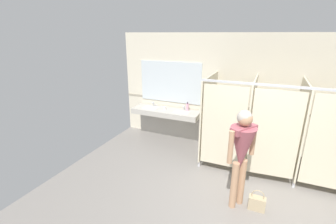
% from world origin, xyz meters
% --- Properties ---
extents(ground_plane, '(7.52, 5.57, 0.10)m').
position_xyz_m(ground_plane, '(0.00, 0.00, -0.05)').
color(ground_plane, gray).
extents(wall_back, '(7.52, 0.12, 2.80)m').
position_xyz_m(wall_back, '(0.00, 2.55, 1.40)').
color(wall_back, beige).
rests_on(wall_back, ground_plane).
extents(wall_back_tile_band, '(7.52, 0.01, 0.06)m').
position_xyz_m(wall_back_tile_band, '(0.00, 2.48, 1.05)').
color(wall_back_tile_band, '#9E937F').
rests_on(wall_back_tile_band, wall_back).
extents(vanity_counter, '(1.83, 0.57, 0.95)m').
position_xyz_m(vanity_counter, '(-2.41, 2.27, 0.61)').
color(vanity_counter, '#B2ADA3').
rests_on(vanity_counter, ground_plane).
extents(mirror_panel, '(1.73, 0.02, 1.09)m').
position_xyz_m(mirror_panel, '(-2.41, 2.48, 1.53)').
color(mirror_panel, silver).
rests_on(mirror_panel, wall_back).
extents(bathroom_stalls, '(2.84, 1.40, 1.94)m').
position_xyz_m(bathroom_stalls, '(0.23, 1.57, 1.02)').
color(bathroom_stalls, beige).
rests_on(bathroom_stalls, ground_plane).
extents(person_standing, '(0.56, 0.56, 1.69)m').
position_xyz_m(person_standing, '(-0.24, 0.23, 1.07)').
color(person_standing, tan).
rests_on(person_standing, ground_plane).
extents(handbag, '(0.27, 0.13, 0.37)m').
position_xyz_m(handbag, '(0.09, 0.24, 0.13)').
color(handbag, tan).
rests_on(handbag, ground_plane).
extents(soap_dispenser, '(0.07, 0.07, 0.22)m').
position_xyz_m(soap_dispenser, '(-1.87, 2.35, 0.93)').
color(soap_dispenser, '#D899B2').
rests_on(soap_dispenser, vanity_counter).
extents(paper_cup, '(0.07, 0.07, 0.09)m').
position_xyz_m(paper_cup, '(-2.43, 2.15, 0.88)').
color(paper_cup, white).
rests_on(paper_cup, vanity_counter).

